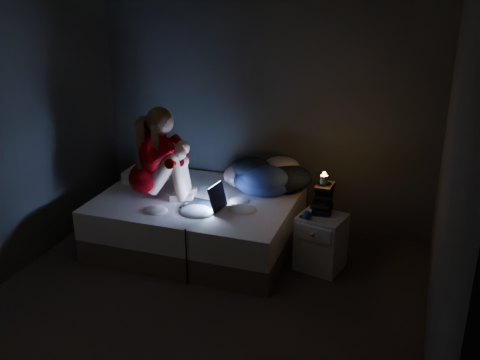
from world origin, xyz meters
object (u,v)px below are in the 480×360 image
at_px(woman, 147,153).
at_px(nightstand, 321,242).
at_px(candle, 324,178).
at_px(phone, 307,217).
at_px(laptop, 203,194).
at_px(bed, 198,221).

bearing_deg(woman, nightstand, -10.05).
relative_size(candle, phone, 0.57).
xyz_separation_m(laptop, candle, (1.09, 0.23, 0.21)).
bearing_deg(woman, candle, -7.18).
height_order(candle, phone, candle).
bearing_deg(laptop, candle, 19.90).
bearing_deg(laptop, woman, -178.94).
distance_m(woman, nightstand, 1.86).
bearing_deg(laptop, phone, 11.79).
height_order(laptop, nightstand, laptop).
height_order(bed, candle, candle).
bearing_deg(laptop, nightstand, 15.46).
relative_size(bed, candle, 23.74).
bearing_deg(nightstand, phone, -133.28).
relative_size(laptop, phone, 2.67).
bearing_deg(phone, bed, -174.95).
distance_m(woman, phone, 1.65).
height_order(woman, laptop, woman).
distance_m(laptop, phone, 1.00).
bearing_deg(bed, candle, 1.32).
bearing_deg(phone, candle, 70.46).
distance_m(bed, woman, 0.86).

